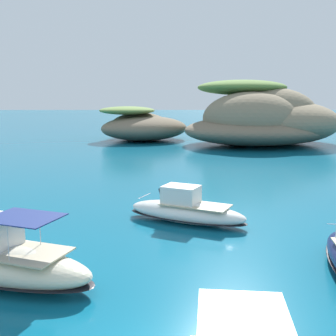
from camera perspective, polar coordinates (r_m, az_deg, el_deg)
The scene contains 3 objects.
islet_large at distance 64.87m, azimuth 12.76°, elevation 6.42°, with size 27.08×23.28×9.56m.
islet_small at distance 69.69m, azimuth -3.55°, elevation 5.67°, with size 18.64×18.53×5.44m.
motorboat_white at distance 24.28m, azimuth 2.45°, elevation -5.76°, with size 7.39×5.16×2.12m.
Camera 1 is at (0.42, -9.98, 7.24)m, focal length 45.01 mm.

